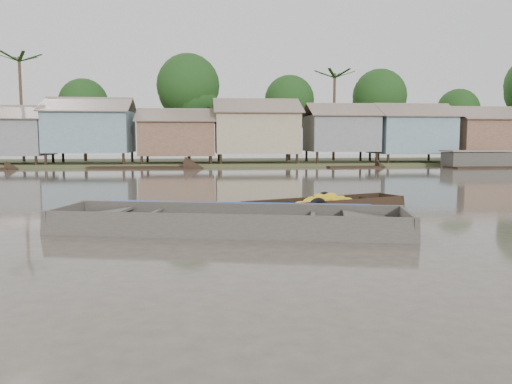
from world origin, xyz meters
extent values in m
plane|color=#474037|center=(0.00, 0.00, 0.00)|extent=(120.00, 120.00, 0.00)
cube|color=#384723|center=(0.00, 33.00, 0.00)|extent=(120.00, 12.00, 0.50)
cube|color=slate|center=(-16.50, 29.50, 2.30)|extent=(5.50, 4.80, 2.80)
cube|color=brown|center=(-16.50, 28.20, 4.15)|extent=(5.90, 2.79, 1.19)
cube|color=brown|center=(-16.50, 30.80, 4.15)|extent=(5.90, 2.79, 1.19)
cube|color=slate|center=(-10.50, 29.50, 2.70)|extent=(6.20, 5.20, 3.20)
cube|color=brown|center=(-10.50, 28.10, 4.75)|extent=(6.60, 3.02, 1.28)
cube|color=brown|center=(-10.50, 30.90, 4.75)|extent=(6.60, 3.02, 1.28)
cube|color=brown|center=(-3.80, 29.50, 2.20)|extent=(5.80, 4.60, 2.70)
cube|color=brown|center=(-3.80, 28.26, 4.00)|extent=(6.20, 2.67, 1.14)
cube|color=brown|center=(-3.80, 30.74, 4.00)|extent=(6.20, 2.67, 1.14)
cube|color=#9B8C6B|center=(2.50, 29.50, 2.65)|extent=(6.50, 5.30, 3.30)
cube|color=brown|center=(2.50, 28.07, 4.75)|extent=(6.90, 3.08, 1.31)
cube|color=brown|center=(2.50, 30.93, 4.75)|extent=(6.90, 3.08, 1.31)
cube|color=slate|center=(9.50, 29.50, 2.60)|extent=(5.40, 4.70, 2.90)
cube|color=brown|center=(9.50, 28.23, 4.50)|extent=(5.80, 2.73, 1.17)
cube|color=brown|center=(9.50, 30.77, 4.50)|extent=(5.80, 2.73, 1.17)
cube|color=slate|center=(15.50, 29.50, 2.50)|extent=(6.00, 5.00, 3.10)
cube|color=brown|center=(15.50, 28.15, 4.50)|extent=(6.40, 2.90, 1.24)
cube|color=brown|center=(15.50, 30.85, 4.50)|extent=(6.40, 2.90, 1.24)
cube|color=brown|center=(22.00, 29.50, 2.45)|extent=(5.70, 4.90, 2.80)
cube|color=brown|center=(22.00, 28.18, 4.30)|extent=(6.10, 2.85, 1.21)
cube|color=brown|center=(22.00, 30.82, 4.30)|extent=(6.10, 2.85, 1.21)
cylinder|color=#473323|center=(-12.00, 34.00, 2.45)|extent=(0.28, 0.28, 4.90)
sphere|color=#103514|center=(-12.00, 34.00, 5.25)|extent=(4.20, 4.20, 4.20)
cylinder|color=#473323|center=(-3.00, 33.00, 3.15)|extent=(0.28, 0.28, 6.30)
sphere|color=#103514|center=(-3.00, 33.00, 6.75)|extent=(5.40, 5.40, 5.40)
cylinder|color=#473323|center=(6.00, 34.00, 2.62)|extent=(0.28, 0.28, 5.25)
sphere|color=#103514|center=(6.00, 34.00, 5.62)|extent=(4.50, 4.50, 4.50)
cylinder|color=#473323|center=(14.00, 33.00, 2.80)|extent=(0.28, 0.28, 5.60)
sphere|color=#103514|center=(14.00, 33.00, 6.00)|extent=(4.80, 4.80, 4.80)
cylinder|color=#473323|center=(22.00, 34.00, 2.27)|extent=(0.28, 0.28, 4.55)
sphere|color=#103514|center=(22.00, 34.00, 4.88)|extent=(3.90, 3.90, 3.90)
cylinder|color=#473323|center=(-17.00, 33.50, 4.50)|extent=(0.24, 0.24, 9.00)
cylinder|color=#473323|center=(10.00, 33.50, 4.00)|extent=(0.24, 0.24, 8.00)
cube|color=black|center=(1.89, 3.56, -0.08)|extent=(5.04, 2.75, 0.08)
cube|color=black|center=(1.68, 4.07, 0.12)|extent=(4.83, 2.03, 0.48)
cube|color=black|center=(2.09, 3.05, 0.12)|extent=(4.83, 2.03, 0.48)
cube|color=black|center=(4.23, 4.49, 0.12)|extent=(0.47, 1.06, 0.45)
cube|color=black|center=(3.82, 4.33, 0.17)|extent=(1.17, 1.22, 0.18)
cube|color=black|center=(-0.45, 2.63, 0.12)|extent=(0.47, 1.06, 0.45)
cube|color=black|center=(-0.05, 2.80, 0.17)|extent=(1.17, 1.22, 0.18)
cube|color=black|center=(0.77, 3.12, 0.21)|extent=(0.49, 1.03, 0.05)
cube|color=black|center=(3.01, 4.01, 0.21)|extent=(0.49, 1.03, 0.05)
ellipsoid|color=gold|center=(1.43, 3.44, 0.30)|extent=(0.49, 0.42, 0.25)
ellipsoid|color=gold|center=(1.41, 3.17, 0.21)|extent=(0.43, 0.37, 0.23)
ellipsoid|color=gold|center=(2.81, 3.59, 0.15)|extent=(0.41, 0.35, 0.21)
ellipsoid|color=gold|center=(1.12, 3.21, 0.13)|extent=(0.38, 0.32, 0.20)
ellipsoid|color=gold|center=(1.65, 3.52, 0.39)|extent=(0.46, 0.40, 0.24)
ellipsoid|color=gold|center=(1.19, 3.25, 0.21)|extent=(0.49, 0.42, 0.25)
ellipsoid|color=gold|center=(1.80, 3.65, 0.30)|extent=(0.46, 0.40, 0.24)
ellipsoid|color=gold|center=(2.10, 3.47, 0.27)|extent=(0.42, 0.36, 0.22)
ellipsoid|color=gold|center=(1.68, 3.22, 0.26)|extent=(0.38, 0.32, 0.20)
ellipsoid|color=gold|center=(2.21, 3.64, 0.31)|extent=(0.45, 0.38, 0.23)
ellipsoid|color=gold|center=(2.49, 4.01, 0.22)|extent=(0.48, 0.41, 0.25)
ellipsoid|color=gold|center=(1.65, 3.60, 0.29)|extent=(0.43, 0.37, 0.22)
ellipsoid|color=gold|center=(1.55, 3.72, 0.28)|extent=(0.39, 0.33, 0.20)
ellipsoid|color=gold|center=(2.33, 3.58, 0.33)|extent=(0.38, 0.33, 0.20)
ellipsoid|color=gold|center=(2.57, 3.70, 0.24)|extent=(0.45, 0.38, 0.23)
ellipsoid|color=gold|center=(1.98, 3.50, 0.31)|extent=(0.44, 0.37, 0.23)
ellipsoid|color=gold|center=(1.32, 3.15, 0.20)|extent=(0.49, 0.42, 0.25)
ellipsoid|color=gold|center=(2.34, 4.01, 0.18)|extent=(0.42, 0.36, 0.22)
ellipsoid|color=gold|center=(1.32, 3.40, 0.28)|extent=(0.42, 0.36, 0.22)
ellipsoid|color=gold|center=(1.26, 2.99, 0.11)|extent=(0.39, 0.33, 0.20)
ellipsoid|color=gold|center=(1.73, 3.43, 0.31)|extent=(0.45, 0.39, 0.24)
ellipsoid|color=gold|center=(1.38, 3.08, 0.17)|extent=(0.48, 0.41, 0.25)
ellipsoid|color=gold|center=(1.68, 3.67, 0.28)|extent=(0.43, 0.37, 0.23)
ellipsoid|color=gold|center=(2.08, 3.31, 0.17)|extent=(0.39, 0.34, 0.20)
ellipsoid|color=gold|center=(1.68, 3.72, 0.24)|extent=(0.40, 0.34, 0.21)
ellipsoid|color=gold|center=(1.88, 3.65, 0.37)|extent=(0.37, 0.32, 0.19)
ellipsoid|color=gold|center=(2.01, 3.98, 0.20)|extent=(0.41, 0.35, 0.21)
ellipsoid|color=gold|center=(1.86, 3.40, 0.36)|extent=(0.46, 0.40, 0.24)
ellipsoid|color=gold|center=(1.99, 3.94, 0.21)|extent=(0.42, 0.36, 0.22)
ellipsoid|color=gold|center=(2.03, 3.59, 0.39)|extent=(0.50, 0.43, 0.26)
ellipsoid|color=gold|center=(1.06, 3.36, 0.19)|extent=(0.45, 0.38, 0.23)
ellipsoid|color=gold|center=(1.42, 3.09, 0.15)|extent=(0.47, 0.40, 0.25)
cylinder|color=#3F6626|center=(1.46, 3.40, 0.38)|extent=(0.04, 0.04, 0.16)
cylinder|color=#3F6626|center=(2.06, 3.63, 0.38)|extent=(0.04, 0.04, 0.16)
cylinder|color=#3F6626|center=(2.48, 3.80, 0.38)|extent=(0.04, 0.04, 0.16)
torus|color=black|center=(2.00, 4.27, 0.14)|extent=(0.70, 0.41, 0.69)
torus|color=black|center=(1.44, 2.72, 0.14)|extent=(0.71, 0.41, 0.69)
cube|color=#3B3632|center=(-1.15, 0.50, -0.08)|extent=(8.16, 3.46, 0.08)
cube|color=#3B3632|center=(-0.94, 1.45, 0.21)|extent=(7.99, 2.00, 0.65)
cube|color=#3B3632|center=(-1.37, -0.45, 0.21)|extent=(7.99, 2.00, 0.65)
cube|color=#3B3632|center=(2.74, -0.40, 0.21)|extent=(0.51, 1.95, 0.62)
cube|color=#3B3632|center=(2.06, -0.24, 0.28)|extent=(1.73, 1.98, 0.25)
cube|color=#3B3632|center=(-5.04, 1.40, 0.21)|extent=(0.51, 1.95, 0.62)
cube|color=#3B3632|center=(-4.37, 1.24, 0.28)|extent=(1.73, 1.98, 0.25)
cube|color=#3B3632|center=(-3.01, 0.93, 0.34)|extent=(0.53, 1.89, 0.05)
cube|color=#3B3632|center=(0.71, 0.07, 0.34)|extent=(0.53, 1.89, 0.05)
cube|color=#665E54|center=(-1.15, 0.50, -0.03)|extent=(6.27, 2.88, 0.02)
cube|color=#1037A1|center=(-0.92, 1.51, 0.45)|extent=(6.45, 1.57, 0.16)
torus|color=olive|center=(1.72, -0.49, 0.00)|extent=(0.46, 0.46, 0.07)
torus|color=olive|center=(1.72, -0.49, 0.04)|extent=(0.37, 0.37, 0.07)
cube|color=black|center=(9.46, 25.47, -0.05)|extent=(4.04, 1.11, 0.35)
cube|color=black|center=(20.50, 24.59, -0.05)|extent=(8.57, 2.80, 0.35)
cube|color=black|center=(-6.43, 26.36, -0.05)|extent=(7.64, 2.92, 0.35)
cube|color=black|center=(19.00, 25.00, 0.55)|extent=(5.00, 2.00, 1.20)
camera|label=1|loc=(-1.74, -10.89, 2.09)|focal=35.00mm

